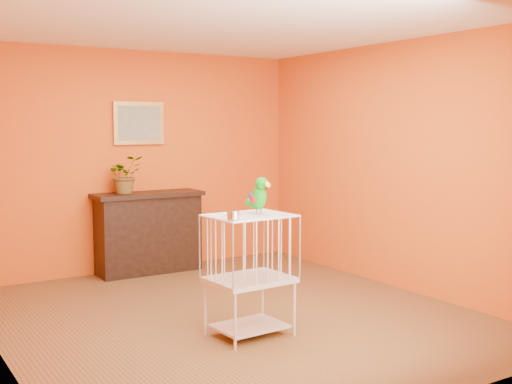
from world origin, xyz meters
TOP-DOWN VIEW (x-y plane):
  - ground at (0.00, 0.00)m, footprint 4.50×4.50m
  - room_shell at (0.00, 0.00)m, footprint 4.50×4.50m
  - console_cabinet at (0.02, 2.03)m, footprint 1.27×0.46m
  - potted_plant at (-0.26, 1.99)m, footprint 0.45×0.48m
  - framed_picture at (0.00, 2.22)m, footprint 0.62×0.04m
  - birdcage at (-0.17, -0.55)m, footprint 0.68×0.53m
  - feed_cup at (-0.42, -0.72)m, footprint 0.10×0.10m
  - parrot at (-0.07, -0.53)m, footprint 0.16×0.28m

SIDE VIEW (x-z plane):
  - ground at x=0.00m, z-range 0.00..0.00m
  - console_cabinet at x=0.02m, z-range 0.00..0.95m
  - birdcage at x=-0.17m, z-range 0.02..1.02m
  - feed_cup at x=-0.42m, z-range 1.01..1.07m
  - potted_plant at x=-0.26m, z-range 0.95..1.28m
  - parrot at x=-0.07m, z-range 1.00..1.31m
  - room_shell at x=0.00m, z-range -0.67..3.83m
  - framed_picture at x=0.00m, z-range 1.50..2.00m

